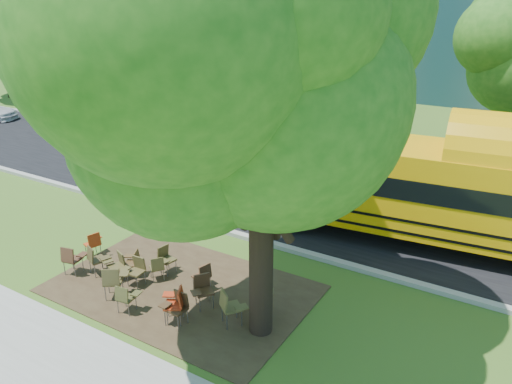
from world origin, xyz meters
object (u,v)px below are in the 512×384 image
Objects in this scene: main_tree at (262,93)px; chair_5 at (177,305)px; bg_car_silver at (101,118)px; pedestrian_a at (87,108)px; chair_4 at (126,296)px; chair_6 at (176,301)px; chair_0 at (72,257)px; chair_7 at (230,305)px; school_bus at (480,197)px; chair_1 at (96,258)px; chair_2 at (113,279)px; chair_3 at (117,263)px; bg_car_red at (162,128)px; chair_15 at (136,268)px; chair_11 at (158,266)px; chair_12 at (202,288)px; chair_14 at (203,274)px; chair_9 at (133,260)px; black_car at (134,163)px; chair_8 at (94,242)px; chair_10 at (165,257)px; pedestrian_b at (81,96)px; chair_13 at (260,296)px.

chair_5 is at bearing -156.31° from main_tree.
bg_car_silver is 2.83m from pedestrian_a.
chair_4 is 1.37m from chair_6.
chair_7 reaches higher than chair_0.
school_bus reaches higher than chair_1.
chair_2 is (1.94, -0.25, 0.03)m from chair_0.
school_bus is at bearing 59.63° from chair_1.
bg_car_red reaches higher than chair_3.
chair_3 reaches higher than chair_15.
chair_7 is 2.98m from chair_11.
chair_4 is 0.90× the size of chair_12.
chair_14 is (2.42, 0.80, -0.01)m from chair_3.
chair_5 is 2.76m from chair_9.
chair_6 is at bearing 7.52° from chair_4.
black_car is at bearing -177.26° from chair_7.
chair_3 is 1.68m from chair_8.
black_car reaches higher than chair_4.
chair_4 is 1.07× the size of chair_11.
chair_10 is 0.22× the size of black_car.
chair_12 reaches higher than chair_3.
school_bus reaches higher than chair_4.
bg_car_silver is 2.83× the size of pedestrian_a.
chair_0 is 23.36m from pedestrian_b.
chair_7 is (-0.74, -0.23, -5.15)m from main_tree.
school_bus reaches higher than chair_12.
school_bus is 16.40× the size of chair_9.
black_car is (-8.11, 5.77, 0.14)m from chair_14.
chair_9 is (-8.04, -6.64, -1.36)m from school_bus.
bg_car_silver is at bearing -43.79° from chair_15.
chair_13 is 3.70m from chair_15.
chair_15 is at bearing 125.55° from chair_14.
chair_2 reaches higher than chair_0.
chair_2 is at bearing -105.75° from chair_8.
chair_2 is 1.75m from chair_10.
pedestrian_b is (-17.24, 14.39, 0.39)m from chair_8.
chair_4 is 0.93× the size of chair_5.
pedestrian_a is at bearing 25.24° from chair_6.
bg_car_red is (-3.03, 5.27, -0.00)m from black_car.
pedestrian_a is (-16.84, 11.91, 0.25)m from chair_10.
pedestrian_b is at bearing -88.13° from chair_12.
chair_12 is at bearing 177.36° from main_tree.
chair_1 reaches higher than chair_8.
chair_9 is at bearing 17.52° from chair_0.
chair_14 is (-0.36, 1.52, -0.02)m from chair_5.
chair_14 is (2.17, 0.42, 0.02)m from chair_9.
chair_3 reaches higher than chair_11.
chair_14 is at bearing 7.22° from chair_0.
chair_12 is 0.21× the size of bg_car_silver.
chair_10 is 17.86m from bg_car_silver.
chair_12 is at bearing -11.20° from chair_2.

